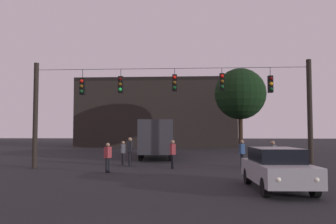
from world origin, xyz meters
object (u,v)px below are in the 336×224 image
object	(u,v)px
pedestrian_near_bus	(273,155)
pedestrian_trailing	(242,152)
car_near_right	(277,168)
pedestrian_crossing_right	(123,152)
city_bus	(156,135)
pedestrian_far_side	(108,156)
pedestrian_crossing_left	(130,150)
tree_left_silhouette	(240,94)
pedestrian_crossing_center	(173,153)

from	to	relation	value
pedestrian_near_bus	pedestrian_trailing	world-z (taller)	pedestrian_near_bus
car_near_right	pedestrian_crossing_right	distance (m)	11.68
car_near_right	pedestrian_near_bus	xyz separation A→B (m)	(1.19, 5.59, 0.13)
city_bus	car_near_right	world-z (taller)	city_bus
pedestrian_far_side	pedestrian_crossing_left	bearing A→B (deg)	79.58
pedestrian_crossing_right	city_bus	bearing A→B (deg)	79.51
pedestrian_trailing	tree_left_silhouette	size ratio (longest dim) A/B	0.18
pedestrian_far_side	car_near_right	bearing A→B (deg)	-33.10
tree_left_silhouette	pedestrian_crossing_center	bearing A→B (deg)	-110.19
pedestrian_crossing_left	pedestrian_crossing_right	size ratio (longest dim) A/B	1.16
pedestrian_crossing_left	pedestrian_far_side	world-z (taller)	pedestrian_crossing_left
pedestrian_crossing_center	pedestrian_trailing	bearing A→B (deg)	13.32
pedestrian_crossing_left	pedestrian_near_bus	distance (m)	8.40
car_near_right	pedestrian_crossing_left	distance (m)	10.59
pedestrian_crossing_left	tree_left_silhouette	world-z (taller)	tree_left_silhouette
city_bus	tree_left_silhouette	size ratio (longest dim) A/B	1.24
pedestrian_crossing_center	pedestrian_far_side	world-z (taller)	pedestrian_crossing_center
city_bus	car_near_right	size ratio (longest dim) A/B	2.54
car_near_right	pedestrian_crossing_left	xyz separation A→B (m)	(-6.83, 8.09, 0.22)
city_bus	pedestrian_near_bus	xyz separation A→B (m)	(7.21, -11.05, -0.94)
pedestrian_trailing	pedestrian_far_side	bearing A→B (deg)	-157.06
tree_left_silhouette	city_bus	bearing A→B (deg)	-136.60
city_bus	pedestrian_near_bus	distance (m)	13.23
city_bus	pedestrian_crossing_left	xyz separation A→B (m)	(-0.81, -8.56, -0.85)
car_near_right	city_bus	bearing A→B (deg)	109.87
pedestrian_crossing_center	pedestrian_crossing_right	xyz separation A→B (m)	(-3.28, 2.02, -0.07)
pedestrian_crossing_right	pedestrian_far_side	distance (m)	4.17
pedestrian_crossing_left	pedestrian_trailing	distance (m)	6.77
pedestrian_trailing	tree_left_silhouette	xyz separation A→B (m)	(2.34, 16.53, 5.28)
pedestrian_crossing_center	pedestrian_near_bus	size ratio (longest dim) A/B	1.00
pedestrian_trailing	pedestrian_crossing_left	bearing A→B (deg)	178.91
car_near_right	pedestrian_trailing	xyz separation A→B (m)	(-0.06, 7.96, 0.12)
pedestrian_trailing	pedestrian_near_bus	bearing A→B (deg)	-62.17
pedestrian_crossing_center	tree_left_silhouette	xyz separation A→B (m)	(6.43, 17.50, 5.27)
pedestrian_far_side	tree_left_silhouette	xyz separation A→B (m)	(9.71, 19.65, 5.33)
city_bus	pedestrian_trailing	size ratio (longest dim) A/B	6.88
car_near_right	pedestrian_far_side	distance (m)	8.86
pedestrian_trailing	pedestrian_crossing_right	bearing A→B (deg)	171.87
car_near_right	pedestrian_trailing	world-z (taller)	pedestrian_trailing
car_near_right	pedestrian_crossing_center	distance (m)	8.13
city_bus	pedestrian_far_side	distance (m)	11.93
pedestrian_crossing_center	pedestrian_trailing	size ratio (longest dim) A/B	1.01
car_near_right	pedestrian_far_side	bearing A→B (deg)	146.90
pedestrian_crossing_right	pedestrian_trailing	xyz separation A→B (m)	(7.37, -1.05, 0.06)
pedestrian_crossing_right	pedestrian_near_bus	bearing A→B (deg)	-21.62
car_near_right	tree_left_silhouette	size ratio (longest dim) A/B	0.49
pedestrian_crossing_right	pedestrian_near_bus	size ratio (longest dim) A/B	0.93
pedestrian_crossing_left	pedestrian_crossing_right	world-z (taller)	pedestrian_crossing_left
pedestrian_near_bus	pedestrian_far_side	distance (m)	8.65
pedestrian_near_bus	pedestrian_trailing	size ratio (longest dim) A/B	1.01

